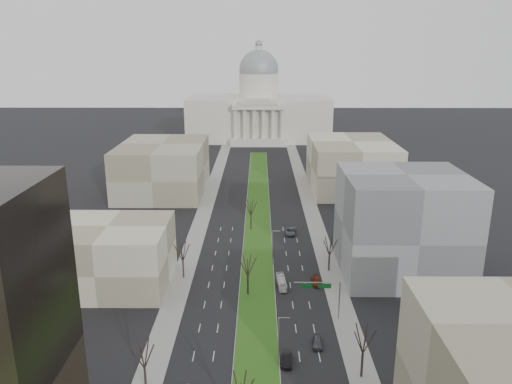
{
  "coord_description": "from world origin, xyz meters",
  "views": [
    {
      "loc": [
        0.45,
        -17.87,
        52.15
      ],
      "look_at": [
        -0.47,
        114.68,
        13.12
      ],
      "focal_mm": 35.0,
      "sensor_mm": 36.0,
      "label": 1
    }
  ],
  "objects_px": {
    "car_red": "(316,281)",
    "box_van": "(282,282)",
    "car_grey_far": "(291,231)",
    "car_grey_near": "(317,342)",
    "car_black": "(287,359)"
  },
  "relations": [
    {
      "from": "car_black",
      "to": "car_red",
      "type": "xyz_separation_m",
      "value": [
        8.3,
        29.46,
        -0.06
      ]
    },
    {
      "from": "car_black",
      "to": "car_grey_far",
      "type": "relative_size",
      "value": 0.83
    },
    {
      "from": "car_red",
      "to": "car_grey_far",
      "type": "bearing_deg",
      "value": 96.03
    },
    {
      "from": "car_black",
      "to": "box_van",
      "type": "relative_size",
      "value": 0.65
    },
    {
      "from": "car_red",
      "to": "car_grey_far",
      "type": "relative_size",
      "value": 0.86
    },
    {
      "from": "car_grey_far",
      "to": "box_van",
      "type": "relative_size",
      "value": 0.78
    },
    {
      "from": "car_red",
      "to": "box_van",
      "type": "height_order",
      "value": "box_van"
    },
    {
      "from": "car_grey_near",
      "to": "car_grey_far",
      "type": "bearing_deg",
      "value": 96.97
    },
    {
      "from": "car_grey_far",
      "to": "car_red",
      "type": "bearing_deg",
      "value": -75.6
    },
    {
      "from": "car_grey_far",
      "to": "car_grey_near",
      "type": "bearing_deg",
      "value": -81.38
    },
    {
      "from": "car_red",
      "to": "car_black",
      "type": "bearing_deg",
      "value": -107.07
    },
    {
      "from": "car_grey_near",
      "to": "car_black",
      "type": "relative_size",
      "value": 0.91
    },
    {
      "from": "car_grey_near",
      "to": "box_van",
      "type": "bearing_deg",
      "value": 108.71
    },
    {
      "from": "car_grey_near",
      "to": "car_grey_far",
      "type": "height_order",
      "value": "car_grey_far"
    },
    {
      "from": "car_black",
      "to": "car_red",
      "type": "height_order",
      "value": "car_black"
    }
  ]
}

